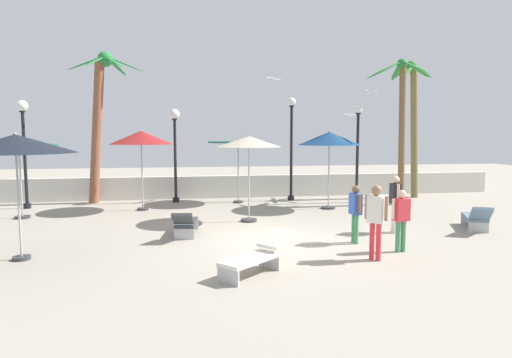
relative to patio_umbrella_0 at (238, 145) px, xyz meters
name	(u,v)px	position (x,y,z in m)	size (l,w,h in m)	color
ground_plane	(274,241)	(0.11, -6.94, -2.46)	(56.00, 56.00, 0.00)	#9E9384
boundary_wall	(236,186)	(0.11, 1.67, -1.96)	(25.20, 0.30, 1.00)	silver
patio_umbrella_0	(238,145)	(0.00, 0.00, 0.00)	(2.51, 2.51, 2.71)	#333338
patio_umbrella_1	(16,144)	(-6.03, -7.76, 0.21)	(2.66, 2.66, 2.94)	#333338
patio_umbrella_2	(249,143)	(-0.16, -4.10, 0.15)	(2.14, 2.14, 2.89)	#333338
patio_umbrella_3	(141,138)	(-3.85, -1.24, 0.29)	(2.38, 2.38, 3.07)	#333338
patio_umbrella_4	(329,139)	(3.28, -2.09, 0.25)	(2.42, 2.42, 3.03)	#333338
patio_umbrella_5	(19,149)	(-7.81, -2.29, -0.09)	(2.49, 2.49, 2.64)	#333338
palm_tree_0	(402,115)	(6.52, -1.53, 1.20)	(2.82, 2.98, 5.92)	brown
palm_tree_1	(99,112)	(-5.71, 0.93, 1.35)	(3.03, 2.87, 6.31)	brown
palm_tree_2	(413,117)	(8.05, 0.32, 1.23)	(1.95, 1.84, 6.18)	olive
lamp_post_0	(175,139)	(-2.62, 0.58, 0.22)	(0.43, 0.43, 3.96)	black
lamp_post_1	(24,136)	(-8.35, -0.11, 0.37)	(0.43, 0.43, 4.20)	black
lamp_post_2	(291,139)	(2.38, 0.32, 0.23)	(0.36, 0.36, 4.47)	black
lamp_post_3	(357,149)	(4.98, -0.74, -0.17)	(0.32, 0.32, 4.07)	black
lounge_chair_0	(476,217)	(6.47, -6.53, -2.07)	(1.30, 1.94, 0.84)	#B7B7BC
lounge_chair_1	(257,254)	(-0.81, -9.65, -2.06)	(1.76, 1.64, 0.82)	#B7B7BC
lounge_chair_2	(186,222)	(-2.25, -5.97, -2.06)	(0.77, 1.92, 0.83)	#B7B7BC
guest_0	(376,215)	(2.04, -9.13, -1.40)	(0.42, 0.44, 1.75)	#D8333F
guest_1	(355,209)	(2.20, -7.51, -1.53)	(0.25, 0.56, 1.55)	#3F8C59
guest_2	(401,215)	(2.97, -8.54, -1.54)	(0.55, 0.30, 1.54)	#3F8C59
guest_3	(395,198)	(3.83, -6.50, -1.44)	(0.28, 0.56, 1.69)	silver
seagull_0	(369,91)	(5.12, -1.47, 2.15)	(0.88, 0.73, 0.14)	white
seagull_1	(351,115)	(6.13, 2.99, 1.41)	(1.26, 0.83, 0.14)	white
seagull_2	(272,79)	(1.63, 0.98, 2.87)	(0.98, 1.06, 0.14)	white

